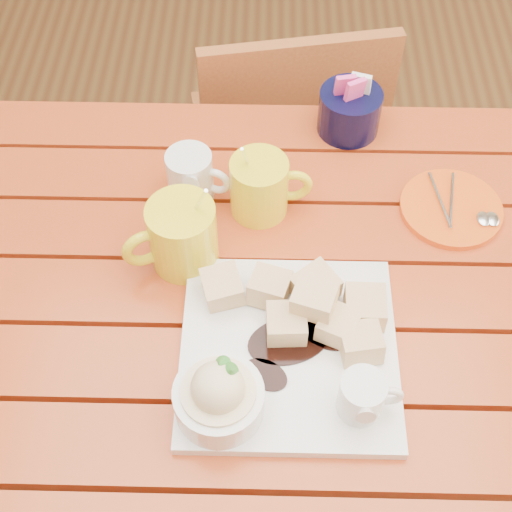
{
  "coord_description": "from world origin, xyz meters",
  "views": [
    {
      "loc": [
        0.0,
        -0.56,
        1.6
      ],
      "look_at": [
        -0.01,
        0.01,
        0.82
      ],
      "focal_mm": 50.0,
      "sensor_mm": 36.0,
      "label": 1
    }
  ],
  "objects_px": {
    "coffee_mug_left": "(181,235)",
    "orange_saucer": "(452,208)",
    "table": "(263,331)",
    "chair_far": "(285,145)",
    "dessert_plate": "(278,356)",
    "coffee_mug_right": "(261,186)"
  },
  "relations": [
    {
      "from": "dessert_plate",
      "to": "coffee_mug_right",
      "type": "xyz_separation_m",
      "value": [
        -0.03,
        0.28,
        0.02
      ]
    },
    {
      "from": "dessert_plate",
      "to": "coffee_mug_right",
      "type": "height_order",
      "value": "coffee_mug_right"
    },
    {
      "from": "coffee_mug_right",
      "to": "coffee_mug_left",
      "type": "bearing_deg",
      "value": -142.13
    },
    {
      "from": "table",
      "to": "coffee_mug_right",
      "type": "distance_m",
      "value": 0.22
    },
    {
      "from": "coffee_mug_right",
      "to": "orange_saucer",
      "type": "relative_size",
      "value": 0.93
    },
    {
      "from": "coffee_mug_right",
      "to": "chair_far",
      "type": "xyz_separation_m",
      "value": [
        0.05,
        0.44,
        -0.35
      ]
    },
    {
      "from": "chair_far",
      "to": "coffee_mug_left",
      "type": "bearing_deg",
      "value": 63.04
    },
    {
      "from": "table",
      "to": "coffee_mug_right",
      "type": "relative_size",
      "value": 8.15
    },
    {
      "from": "dessert_plate",
      "to": "coffee_mug_right",
      "type": "relative_size",
      "value": 1.97
    },
    {
      "from": "table",
      "to": "coffee_mug_right",
      "type": "xyz_separation_m",
      "value": [
        -0.01,
        0.16,
        0.16
      ]
    },
    {
      "from": "table",
      "to": "chair_far",
      "type": "xyz_separation_m",
      "value": [
        0.04,
        0.6,
        -0.19
      ]
    },
    {
      "from": "table",
      "to": "dessert_plate",
      "type": "height_order",
      "value": "dessert_plate"
    },
    {
      "from": "dessert_plate",
      "to": "coffee_mug_right",
      "type": "distance_m",
      "value": 0.28
    },
    {
      "from": "coffee_mug_left",
      "to": "chair_far",
      "type": "xyz_separation_m",
      "value": [
        0.16,
        0.54,
        -0.36
      ]
    },
    {
      "from": "table",
      "to": "coffee_mug_left",
      "type": "xyz_separation_m",
      "value": [
        -0.12,
        0.06,
        0.16
      ]
    },
    {
      "from": "table",
      "to": "chair_far",
      "type": "relative_size",
      "value": 1.49
    },
    {
      "from": "coffee_mug_left",
      "to": "orange_saucer",
      "type": "xyz_separation_m",
      "value": [
        0.41,
        0.1,
        -0.05
      ]
    },
    {
      "from": "coffee_mug_left",
      "to": "coffee_mug_right",
      "type": "bearing_deg",
      "value": 17.03
    },
    {
      "from": "table",
      "to": "chair_far",
      "type": "bearing_deg",
      "value": 86.02
    },
    {
      "from": "dessert_plate",
      "to": "coffee_mug_left",
      "type": "relative_size",
      "value": 1.77
    },
    {
      "from": "table",
      "to": "orange_saucer",
      "type": "relative_size",
      "value": 7.56
    },
    {
      "from": "coffee_mug_left",
      "to": "orange_saucer",
      "type": "height_order",
      "value": "coffee_mug_left"
    }
  ]
}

